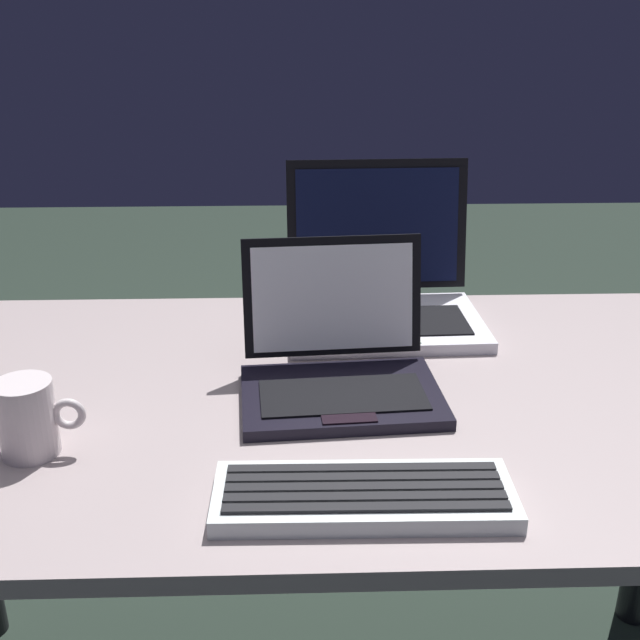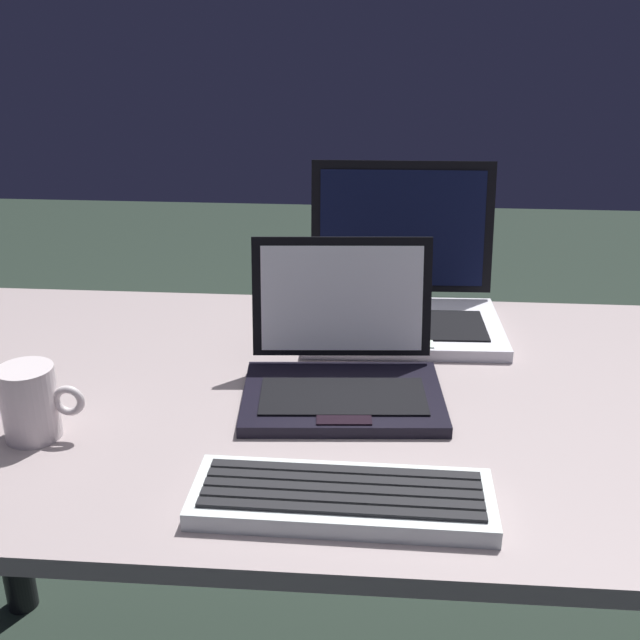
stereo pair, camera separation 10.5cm
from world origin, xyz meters
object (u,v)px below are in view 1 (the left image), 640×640
at_px(external_keyboard, 364,496).
at_px(coffee_mug, 28,418).
at_px(laptop_front, 339,366).
at_px(laptop_rear, 382,291).

relative_size(external_keyboard, coffee_mug, 3.12).
height_order(laptop_front, external_keyboard, laptop_front).
bearing_deg(laptop_rear, coffee_mug, -139.09).
bearing_deg(laptop_front, external_keyboard, -87.10).
distance_m(laptop_front, laptop_rear, 0.28).
height_order(laptop_front, laptop_rear, laptop_rear).
bearing_deg(laptop_rear, external_keyboard, -98.06).
bearing_deg(external_keyboard, laptop_rear, 81.94).
xyz_separation_m(laptop_front, laptop_rear, (0.09, 0.27, 0.01)).
relative_size(laptop_rear, external_keyboard, 0.99).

